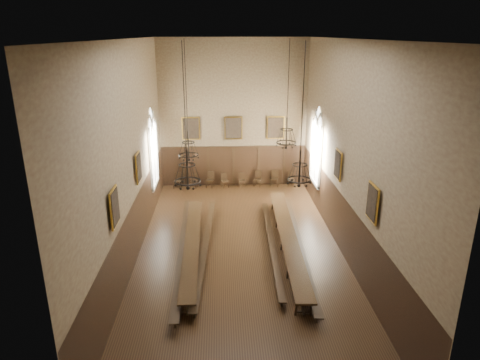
{
  "coord_description": "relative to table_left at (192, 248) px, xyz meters",
  "views": [
    {
      "loc": [
        -0.8,
        -16.87,
        9.22
      ],
      "look_at": [
        0.06,
        1.5,
        2.87
      ],
      "focal_mm": 32.0,
      "sensor_mm": 36.0,
      "label": 1
    }
  ],
  "objects": [
    {
      "name": "chair_5",
      "position": [
        3.61,
        8.8,
        -0.06
      ],
      "size": [
        0.55,
        0.55,
        1.0
      ],
      "rotation": [
        0.0,
        0.0,
        -0.29
      ],
      "color": "black",
      "rests_on": "floor"
    },
    {
      "name": "chair_4",
      "position": [
        2.61,
        8.79,
        -0.1
      ],
      "size": [
        0.4,
        0.4,
        0.87
      ],
      "rotation": [
        0.0,
        0.0,
        0.05
      ],
      "color": "black",
      "rests_on": "floor"
    },
    {
      "name": "portrait_left_0",
      "position": [
        -2.28,
        1.21,
        3.34
      ],
      "size": [
        0.12,
        1.0,
        1.3
      ],
      "color": "#BC8F2D",
      "rests_on": "wall_left"
    },
    {
      "name": "bench_right_inner",
      "position": [
        3.51,
        0.36,
        -0.1
      ],
      "size": [
        0.57,
        9.11,
        0.41
      ],
      "rotation": [
        0.0,
        0.0,
        -0.03
      ],
      "color": "black",
      "rests_on": "floor"
    },
    {
      "name": "wall_left",
      "position": [
        -2.41,
        0.21,
        4.14
      ],
      "size": [
        0.02,
        18.0,
        9.0
      ],
      "primitive_type": "cube",
      "color": "olive",
      "rests_on": "ground"
    },
    {
      "name": "bench_left_outer",
      "position": [
        -0.41,
        0.04,
        -0.05
      ],
      "size": [
        0.6,
        10.59,
        0.48
      ],
      "rotation": [
        0.0,
        0.0,
        0.03
      ],
      "color": "black",
      "rests_on": "floor"
    },
    {
      "name": "window_left",
      "position": [
        -2.33,
        5.71,
        3.04
      ],
      "size": [
        0.2,
        2.2,
        4.6
      ],
      "primitive_type": null,
      "color": "white",
      "rests_on": "wall_left"
    },
    {
      "name": "portrait_right_0",
      "position": [
        6.48,
        1.21,
        3.34
      ],
      "size": [
        0.12,
        1.0,
        1.3
      ],
      "color": "#BC8F2D",
      "rests_on": "wall_right"
    },
    {
      "name": "chandelier_back_right",
      "position": [
        4.33,
        2.42,
        4.35
      ],
      "size": [
        0.94,
        0.94,
        4.74
      ],
      "color": "black",
      "rests_on": "ceiling"
    },
    {
      "name": "portrait_right_1",
      "position": [
        6.48,
        -3.29,
        3.34
      ],
      "size": [
        0.12,
        1.0,
        1.3
      ],
      "color": "#BC8F2D",
      "rests_on": "wall_right"
    },
    {
      "name": "bench_left_inner",
      "position": [
        0.56,
        0.23,
        -0.07
      ],
      "size": [
        0.81,
        9.89,
        0.45
      ],
      "rotation": [
        0.0,
        0.0,
        -0.05
      ],
      "color": "black",
      "rests_on": "floor"
    },
    {
      "name": "wall_back",
      "position": [
        2.1,
        9.22,
        4.14
      ],
      "size": [
        9.0,
        0.02,
        9.0
      ],
      "primitive_type": "cube",
      "color": "olive",
      "rests_on": "ground"
    },
    {
      "name": "wall_front",
      "position": [
        2.1,
        -8.8,
        4.14
      ],
      "size": [
        9.0,
        0.02,
        9.0
      ],
      "primitive_type": "cube",
      "color": "olive",
      "rests_on": "ground"
    },
    {
      "name": "portrait_back_1",
      "position": [
        2.1,
        9.09,
        3.34
      ],
      "size": [
        1.1,
        0.12,
        1.4
      ],
      "color": "#BC8F2D",
      "rests_on": "wall_back"
    },
    {
      "name": "chair_7",
      "position": [
        5.72,
        8.73,
        -0.09
      ],
      "size": [
        0.44,
        0.44,
        0.9
      ],
      "rotation": [
        0.0,
        0.0,
        -0.12
      ],
      "color": "black",
      "rests_on": "floor"
    },
    {
      "name": "ceiling",
      "position": [
        2.1,
        0.21,
        8.65
      ],
      "size": [
        9.0,
        18.0,
        0.02
      ],
      "primitive_type": "cube",
      "color": "black",
      "rests_on": "ground"
    },
    {
      "name": "chair_6",
      "position": [
        4.68,
        8.79,
        -0.05
      ],
      "size": [
        0.53,
        0.53,
        1.02
      ],
      "rotation": [
        0.0,
        0.0,
        -0.21
      ],
      "color": "black",
      "rests_on": "floor"
    },
    {
      "name": "floor",
      "position": [
        2.1,
        0.21,
        -0.37
      ],
      "size": [
        9.0,
        18.0,
        0.02
      ],
      "primitive_type": "cube",
      "color": "black",
      "rests_on": "ground"
    },
    {
      "name": "chandelier_front_right",
      "position": [
        4.0,
        -2.79,
        4.38
      ],
      "size": [
        0.82,
        0.82,
        4.73
      ],
      "color": "black",
      "rests_on": "ceiling"
    },
    {
      "name": "chair_2",
      "position": [
        0.6,
        8.78,
        -0.06
      ],
      "size": [
        0.55,
        0.56,
        0.99
      ],
      "rotation": [
        0.0,
        0.0,
        -0.33
      ],
      "color": "black",
      "rests_on": "floor"
    },
    {
      "name": "window_right",
      "position": [
        6.53,
        5.71,
        3.04
      ],
      "size": [
        0.2,
        2.2,
        4.6
      ],
      "primitive_type": null,
      "color": "white",
      "rests_on": "wall_right"
    },
    {
      "name": "bench_right_outer",
      "position": [
        4.68,
        0.04,
        -0.06
      ],
      "size": [
        0.85,
        10.48,
        0.47
      ],
      "rotation": [
        0.0,
        0.0,
        -0.05
      ],
      "color": "black",
      "rests_on": "floor"
    },
    {
      "name": "portrait_back_0",
      "position": [
        -0.5,
        9.09,
        3.34
      ],
      "size": [
        1.1,
        0.12,
        1.4
      ],
      "color": "#BC8F2D",
      "rests_on": "wall_back"
    },
    {
      "name": "chandelier_back_left",
      "position": [
        -0.18,
        2.51,
        3.83
      ],
      "size": [
        0.92,
        0.92,
        5.3
      ],
      "color": "black",
      "rests_on": "ceiling"
    },
    {
      "name": "wall_right",
      "position": [
        6.61,
        0.21,
        4.14
      ],
      "size": [
        0.02,
        18.0,
        9.0
      ],
      "primitive_type": "cube",
      "color": "olive",
      "rests_on": "ground"
    },
    {
      "name": "chair_1",
      "position": [
        -0.41,
        8.72,
        -0.1
      ],
      "size": [
        0.46,
        0.46,
        0.87
      ],
      "rotation": [
        0.0,
        0.0,
        -0.21
      ],
      "color": "black",
      "rests_on": "floor"
    },
    {
      "name": "chair_3",
      "position": [
        1.54,
        8.69,
        -0.09
      ],
      "size": [
        0.51,
        0.51,
        0.9
      ],
      "rotation": [
        0.0,
        0.0,
        0.34
      ],
      "color": "black",
      "rests_on": "floor"
    },
    {
      "name": "table_left",
      "position": [
        0.0,
        0.0,
        0.0
      ],
      "size": [
        0.83,
        9.2,
        0.72
      ],
      "rotation": [
        0.0,
        0.0,
        0.02
      ],
      "color": "black",
      "rests_on": "floor"
    },
    {
      "name": "portrait_left_1",
      "position": [
        -2.28,
        -3.29,
        3.34
      ],
      "size": [
        0.12,
        1.0,
        1.3
      ],
      "color": "#BC8F2D",
      "rests_on": "wall_left"
    },
    {
      "name": "wainscot_panelling",
      "position": [
        2.1,
        0.21,
        0.89
      ],
      "size": [
        9.0,
        18.0,
        2.5
      ],
      "primitive_type": null,
      "color": "black",
      "rests_on": "floor"
    },
    {
      "name": "portrait_back_2",
      "position": [
        4.7,
        9.09,
        3.34
      ],
      "size": [
        1.1,
        0.12,
        1.4
      ],
      "color": "#BC8F2D",
      "rests_on": "wall_back"
    },
    {
      "name": "chair_0",
      "position": [
        -1.44,
        8.68,
        -0.06
      ],
      "size": [
        0.52,
        0.52,
        0.97
      ],
      "rotation": [
        0.0,
        0.0,
        -0.23
      ],
      "color": "black",
      "rests_on": "floor"
    },
    {
      "name": "chandelier_front_left",
      "position": [
        0.12,
        -2.41,
        4.22
      ],
      "size": [
        0.93,
        0.93,
        4.89
      ],
      "color": "black",
      "rests_on": "ceiling"
    },
    {
      "name": "table_right",
      "position": [
        4.21,
        0.32,
        0.05
      ],
      "size": [
        1.06,
        10.4,
        0.81
      ],
      "rotation": [
        0.0,
        0.0,
        -0.03
      ],
      "color": "black",
      "rests_on": "floor"
    }
  ]
}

